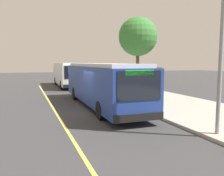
{
  "coord_description": "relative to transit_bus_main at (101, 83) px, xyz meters",
  "views": [
    {
      "loc": [
        13.88,
        -3.85,
        3.03
      ],
      "look_at": [
        -0.49,
        1.47,
        1.35
      ],
      "focal_mm": 37.63,
      "sensor_mm": 36.0,
      "label": 1
    }
  ],
  "objects": [
    {
      "name": "utility_pole",
      "position": [
        8.05,
        2.35,
        1.73
      ],
      "size": [
        0.16,
        0.16,
        6.4
      ],
      "primitive_type": "cylinder",
      "color": "gray",
      "rests_on": "sidewalk_curb"
    },
    {
      "name": "route_sign_post",
      "position": [
        1.01,
        2.46,
        0.34
      ],
      "size": [
        0.44,
        0.08,
        2.8
      ],
      "color": "#333338",
      "rests_on": "sidewalk_curb"
    },
    {
      "name": "sidewalk_curb",
      "position": [
        1.37,
        4.99,
        -1.54
      ],
      "size": [
        44.0,
        6.4,
        0.15
      ],
      "primitive_type": "cube",
      "color": "#A8A399",
      "rests_on": "ground_plane"
    },
    {
      "name": "street_tree_near_shelter",
      "position": [
        -7.57,
        6.52,
        4.11
      ],
      "size": [
        4.13,
        4.13,
        7.67
      ],
      "color": "brown",
      "rests_on": "sidewalk_curb"
    },
    {
      "name": "pedestrian_commuter",
      "position": [
        -1.87,
        3.13,
        -0.5
      ],
      "size": [
        0.24,
        0.4,
        1.69
      ],
      "color": "#282D47",
      "rests_on": "sidewalk_curb"
    },
    {
      "name": "ground_plane",
      "position": [
        1.37,
        -1.01,
        -1.62
      ],
      "size": [
        120.0,
        120.0,
        0.0
      ],
      "primitive_type": "plane",
      "color": "#38383A"
    },
    {
      "name": "bus_shelter",
      "position": [
        -2.26,
        4.57,
        0.3
      ],
      "size": [
        2.9,
        1.6,
        2.48
      ],
      "color": "#333338",
      "rests_on": "sidewalk_curb"
    },
    {
      "name": "lane_stripe_center",
      "position": [
        1.37,
        -3.21,
        -1.61
      ],
      "size": [
        36.0,
        0.14,
        0.01
      ],
      "primitive_type": "cube",
      "color": "#E0D64C",
      "rests_on": "ground_plane"
    },
    {
      "name": "waiting_bench",
      "position": [
        -2.33,
        4.66,
        -0.98
      ],
      "size": [
        1.6,
        0.48,
        0.95
      ],
      "color": "brown",
      "rests_on": "sidewalk_curb"
    },
    {
      "name": "transit_bus_second",
      "position": [
        -14.35,
        0.14,
        -0.0
      ],
      "size": [
        10.18,
        2.77,
        2.95
      ],
      "color": "white",
      "rests_on": "ground_plane"
    },
    {
      "name": "transit_bus_main",
      "position": [
        0.0,
        0.0,
        0.0
      ],
      "size": [
        11.82,
        2.7,
        2.95
      ],
      "color": "navy",
      "rests_on": "ground_plane"
    }
  ]
}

